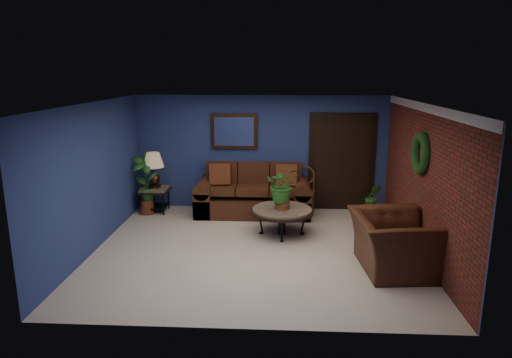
# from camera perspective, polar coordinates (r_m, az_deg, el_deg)

# --- Properties ---
(floor) EXTENTS (5.50, 5.50, 0.00)m
(floor) POSITION_cam_1_polar(r_m,az_deg,el_deg) (7.98, -0.06, -8.78)
(floor) COLOR beige
(floor) RESTS_ON ground
(wall_back) EXTENTS (5.50, 0.04, 2.50)m
(wall_back) POSITION_cam_1_polar(r_m,az_deg,el_deg) (10.04, 0.71, 3.31)
(wall_back) COLOR navy
(wall_back) RESTS_ON ground
(wall_left) EXTENTS (0.04, 5.00, 2.50)m
(wall_left) POSITION_cam_1_polar(r_m,az_deg,el_deg) (8.21, -19.61, 0.22)
(wall_left) COLOR navy
(wall_left) RESTS_ON ground
(wall_right_brick) EXTENTS (0.04, 5.00, 2.50)m
(wall_right_brick) POSITION_cam_1_polar(r_m,az_deg,el_deg) (7.94, 20.17, -0.26)
(wall_right_brick) COLOR maroon
(wall_right_brick) RESTS_ON ground
(ceiling) EXTENTS (5.50, 5.00, 0.02)m
(ceiling) POSITION_cam_1_polar(r_m,az_deg,el_deg) (7.40, -0.07, 9.44)
(ceiling) COLOR white
(ceiling) RESTS_ON wall_back
(crown_molding) EXTENTS (0.03, 5.00, 0.14)m
(crown_molding) POSITION_cam_1_polar(r_m,az_deg,el_deg) (7.75, 20.67, 8.25)
(crown_molding) COLOR white
(crown_molding) RESTS_ON wall_right_brick
(wall_mirror) EXTENTS (1.02, 0.06, 0.77)m
(wall_mirror) POSITION_cam_1_polar(r_m,az_deg,el_deg) (9.97, -2.76, 5.96)
(wall_mirror) COLOR #462513
(wall_mirror) RESTS_ON wall_back
(closet_door) EXTENTS (1.44, 0.06, 2.18)m
(closet_door) POSITION_cam_1_polar(r_m,az_deg,el_deg) (10.13, 10.65, 2.01)
(closet_door) COLOR black
(closet_door) RESTS_ON wall_back
(wreath) EXTENTS (0.16, 0.72, 0.72)m
(wreath) POSITION_cam_1_polar(r_m,az_deg,el_deg) (7.88, 19.92, 3.01)
(wreath) COLOR black
(wreath) RESTS_ON wall_right_brick
(sofa) EXTENTS (2.42, 1.05, 1.09)m
(sofa) POSITION_cam_1_polar(r_m,az_deg,el_deg) (9.85, -0.32, -2.22)
(sofa) COLOR #4B2315
(sofa) RESTS_ON ground
(coffee_table) EXTENTS (1.18, 1.18, 0.50)m
(coffee_table) POSITION_cam_1_polar(r_m,az_deg,el_deg) (8.54, 3.28, -4.09)
(coffee_table) COLOR #554E4A
(coffee_table) RESTS_ON ground
(end_table) EXTENTS (0.59, 0.59, 0.54)m
(end_table) POSITION_cam_1_polar(r_m,az_deg,el_deg) (10.14, -12.52, -1.77)
(end_table) COLOR #554E4A
(end_table) RESTS_ON ground
(table_lamp) EXTENTS (0.45, 0.45, 0.74)m
(table_lamp) POSITION_cam_1_polar(r_m,az_deg,el_deg) (10.00, -12.69, 1.60)
(table_lamp) COLOR #462513
(table_lamp) RESTS_ON end_table
(side_chair) EXTENTS (0.49, 0.49, 1.02)m
(side_chair) POSITION_cam_1_polar(r_m,az_deg,el_deg) (9.82, 6.09, -1.03)
(side_chair) COLOR brown
(side_chair) RESTS_ON ground
(armchair) EXTENTS (1.28, 1.43, 0.87)m
(armchair) POSITION_cam_1_polar(r_m,az_deg,el_deg) (7.38, 16.71, -7.66)
(armchair) COLOR #4B2315
(armchair) RESTS_ON ground
(coffee_plant) EXTENTS (0.66, 0.59, 0.80)m
(coffee_plant) POSITION_cam_1_polar(r_m,az_deg,el_deg) (8.40, 3.32, -0.86)
(coffee_plant) COLOR brown
(coffee_plant) RESTS_ON coffee_table
(floor_plant) EXTENTS (0.33, 0.27, 0.74)m
(floor_plant) POSITION_cam_1_polar(r_m,az_deg,el_deg) (9.83, 14.38, -2.60)
(floor_plant) COLOR brown
(floor_plant) RESTS_ON ground
(tall_plant) EXTENTS (0.58, 0.40, 1.35)m
(tall_plant) POSITION_cam_1_polar(r_m,az_deg,el_deg) (9.98, -13.64, -0.24)
(tall_plant) COLOR brown
(tall_plant) RESTS_ON ground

